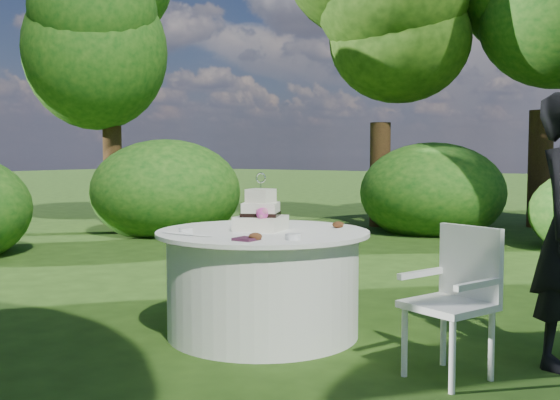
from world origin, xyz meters
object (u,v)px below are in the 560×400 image
at_px(table, 263,282).
at_px(cake, 261,215).
at_px(napkins, 246,239).
at_px(chair, 457,290).

xyz_separation_m(table, cake, (-0.02, 0.01, 0.50)).
relative_size(table, cake, 3.63).
height_order(napkins, table, napkins).
bearing_deg(table, chair, -4.51).
height_order(table, chair, chair).
bearing_deg(chair, napkins, -163.11).
bearing_deg(chair, table, 175.49).
distance_m(napkins, chair, 1.36).
bearing_deg(chair, cake, 175.33).
height_order(cake, chair, cake).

